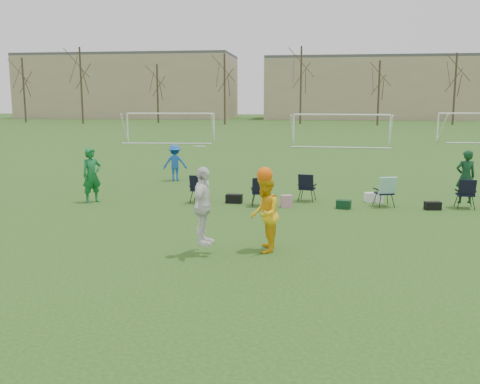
% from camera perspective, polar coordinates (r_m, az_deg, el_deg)
% --- Properties ---
extents(ground, '(260.00, 260.00, 0.00)m').
position_cam_1_polar(ground, '(10.67, -2.39, -9.13)').
color(ground, '#224A17').
rests_on(ground, ground).
extents(fielder_green_near, '(0.78, 0.81, 1.87)m').
position_cam_1_polar(fielder_green_near, '(18.92, -15.53, 1.73)').
color(fielder_green_near, '#12662D').
rests_on(fielder_green_near, ground).
extents(fielder_blue, '(1.10, 0.76, 1.57)m').
position_cam_1_polar(fielder_blue, '(23.42, -6.95, 3.11)').
color(fielder_blue, blue).
rests_on(fielder_blue, ground).
extents(center_contest, '(1.94, 1.43, 2.50)m').
position_cam_1_polar(center_contest, '(12.10, -0.18, -1.91)').
color(center_contest, white).
rests_on(center_contest, ground).
extents(sideline_setup, '(9.41, 1.75, 1.88)m').
position_cam_1_polar(sideline_setup, '(18.12, 11.56, 0.33)').
color(sideline_setup, '#0F381D').
rests_on(sideline_setup, ground).
extents(goal_left, '(7.39, 0.76, 2.46)m').
position_cam_1_polar(goal_left, '(45.52, -7.43, 7.71)').
color(goal_left, white).
rests_on(goal_left, ground).
extents(goal_mid, '(7.40, 0.63, 2.46)m').
position_cam_1_polar(goal_mid, '(42.03, 10.75, 7.46)').
color(goal_mid, white).
rests_on(goal_mid, ground).
extents(tree_line, '(110.28, 3.28, 11.40)m').
position_cam_1_polar(tree_line, '(79.82, 6.64, 10.82)').
color(tree_line, '#382B21').
rests_on(tree_line, ground).
extents(building_row, '(126.00, 16.00, 13.00)m').
position_cam_1_polar(building_row, '(106.09, 10.50, 10.92)').
color(building_row, tan).
rests_on(building_row, ground).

